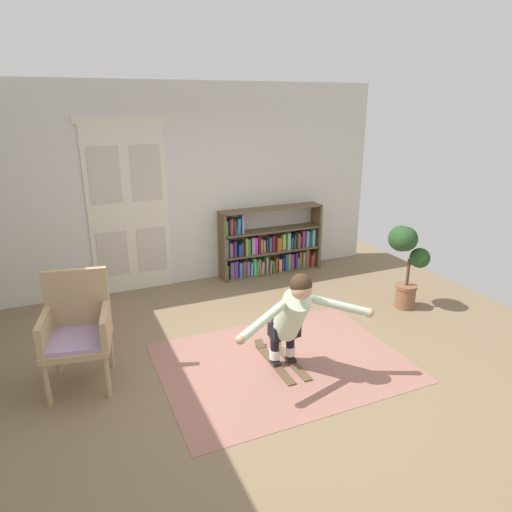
# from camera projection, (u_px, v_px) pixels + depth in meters

# --- Properties ---
(ground_plane) EXTENTS (7.20, 7.20, 0.00)m
(ground_plane) POSITION_uv_depth(u_px,v_px,m) (263.00, 361.00, 4.87)
(ground_plane) COLOR #7B664B
(back_wall) EXTENTS (6.00, 0.10, 2.90)m
(back_wall) POSITION_uv_depth(u_px,v_px,m) (190.00, 186.00, 6.66)
(back_wall) COLOR silver
(back_wall) RESTS_ON ground
(double_door) EXTENTS (1.22, 0.05, 2.45)m
(double_door) POSITION_uv_depth(u_px,v_px,m) (129.00, 207.00, 6.34)
(double_door) COLOR beige
(double_door) RESTS_ON ground
(rug) EXTENTS (2.51, 1.89, 0.01)m
(rug) POSITION_uv_depth(u_px,v_px,m) (282.00, 362.00, 4.83)
(rug) COLOR #986559
(rug) RESTS_ON ground
(bookshelf) EXTENTS (1.68, 0.30, 1.06)m
(bookshelf) POSITION_uv_depth(u_px,v_px,m) (268.00, 247.00, 7.26)
(bookshelf) COLOR brown
(bookshelf) RESTS_ON ground
(wicker_chair) EXTENTS (0.70, 0.70, 1.10)m
(wicker_chair) POSITION_uv_depth(u_px,v_px,m) (77.00, 327.00, 4.35)
(wicker_chair) COLOR tan
(wicker_chair) RESTS_ON ground
(potted_plant) EXTENTS (0.47, 0.50, 1.12)m
(potted_plant) POSITION_uv_depth(u_px,v_px,m) (406.00, 254.00, 5.93)
(potted_plant) COLOR brown
(potted_plant) RESTS_ON ground
(skis_pair) EXTENTS (0.28, 0.86, 0.07)m
(skis_pair) POSITION_uv_depth(u_px,v_px,m) (281.00, 359.00, 4.85)
(skis_pair) COLOR brown
(skis_pair) RESTS_ON rug
(person_skier) EXTENTS (1.42, 0.66, 1.05)m
(person_skier) POSITION_uv_depth(u_px,v_px,m) (292.00, 314.00, 4.45)
(person_skier) COLOR white
(person_skier) RESTS_ON skis_pair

